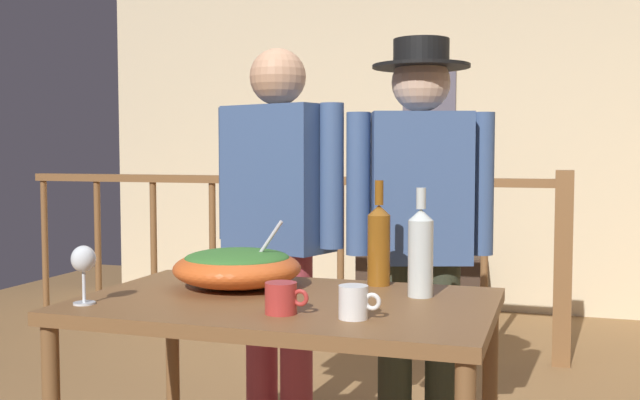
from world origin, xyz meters
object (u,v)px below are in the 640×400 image
object	(u,v)px
wine_bottle_amber	(379,243)
wine_bottle_clear	(421,251)
salad_bowl	(237,266)
person_standing_right	(420,218)
stair_railing	(346,239)
serving_table	(286,326)
flat_screen_tv	(421,224)
person_standing_left	(278,214)
tv_console	(421,284)
mug_red	(282,298)
wine_glass	(83,262)
mug_white	(354,302)
framed_picture	(429,97)

from	to	relation	value
wine_bottle_amber	wine_bottle_clear	size ratio (longest dim) A/B	1.04
salad_bowl	person_standing_right	xyz separation A→B (m)	(0.50, 0.55, 0.12)
stair_railing	serving_table	size ratio (longest dim) A/B	2.88
wine_bottle_clear	person_standing_right	world-z (taller)	person_standing_right
flat_screen_tv	stair_railing	bearing A→B (deg)	-105.68
flat_screen_tv	person_standing_left	world-z (taller)	person_standing_left
stair_railing	tv_console	distance (m)	1.17
flat_screen_tv	mug_red	world-z (taller)	mug_red
salad_bowl	wine_bottle_clear	bearing A→B (deg)	2.62
flat_screen_tv	serving_table	bearing A→B (deg)	-87.06
wine_glass	mug_white	xyz separation A→B (m)	(0.80, 0.06, -0.08)
salad_bowl	framed_picture	bearing A→B (deg)	89.23
mug_white	person_standing_left	xyz separation A→B (m)	(-0.55, 0.88, 0.15)
stair_railing	wine_bottle_clear	distance (m)	2.29
tv_console	mug_red	world-z (taller)	mug_red
serving_table	salad_bowl	xyz separation A→B (m)	(-0.22, 0.14, 0.15)
person_standing_right	mug_white	bearing A→B (deg)	70.49
framed_picture	serving_table	distance (m)	3.74
flat_screen_tv	wine_glass	distance (m)	3.57
tv_console	person_standing_right	bearing A→B (deg)	-80.26
serving_table	mug_red	bearing A→B (deg)	-72.48
framed_picture	flat_screen_tv	size ratio (longest dim) A/B	0.97
wine_bottle_clear	mug_white	xyz separation A→B (m)	(-0.11, -0.35, -0.10)
serving_table	person_standing_left	xyz separation A→B (m)	(-0.28, 0.68, 0.28)
wine_bottle_clear	mug_red	size ratio (longest dim) A/B	2.70
serving_table	mug_red	world-z (taller)	mug_red
mug_white	mug_red	bearing A→B (deg)	-179.51
tv_console	serving_table	bearing A→B (deg)	-87.09
serving_table	person_standing_right	xyz separation A→B (m)	(0.28, 0.68, 0.27)
wine_glass	wine_bottle_clear	bearing A→B (deg)	24.25
wine_bottle_clear	person_standing_right	xyz separation A→B (m)	(-0.10, 0.52, 0.05)
mug_red	wine_bottle_clear	bearing A→B (deg)	47.98
salad_bowl	wine_glass	size ratio (longest dim) A/B	2.43
wine_bottle_amber	mug_red	xyz separation A→B (m)	(-0.15, -0.51, -0.10)
stair_railing	person_standing_left	bearing A→B (deg)	-83.95
tv_console	flat_screen_tv	distance (m)	0.45
salad_bowl	person_standing_left	distance (m)	0.57
stair_railing	tv_console	bearing A→B (deg)	74.76
framed_picture	serving_table	world-z (taller)	framed_picture
person_standing_left	stair_railing	bearing A→B (deg)	-65.64
mug_white	wine_bottle_clear	bearing A→B (deg)	72.06
mug_red	person_standing_left	xyz separation A→B (m)	(-0.35, 0.88, 0.15)
stair_railing	wine_glass	xyz separation A→B (m)	(-0.08, -2.53, 0.21)
tv_console	person_standing_left	distance (m)	2.74
framed_picture	wine_bottle_clear	bearing A→B (deg)	-80.92
mug_white	salad_bowl	bearing A→B (deg)	146.07
flat_screen_tv	wine_bottle_clear	size ratio (longest dim) A/B	1.47
tv_console	person_standing_left	size ratio (longest dim) A/B	0.56
stair_railing	framed_picture	bearing A→B (deg)	78.05
flat_screen_tv	wine_bottle_amber	size ratio (longest dim) A/B	1.40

